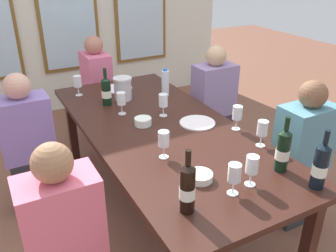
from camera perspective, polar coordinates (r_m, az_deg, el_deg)
name	(u,v)px	position (r m, az deg, el deg)	size (l,w,h in m)	color
ground_plane	(162,210)	(2.93, -0.91, -13.27)	(12.00, 12.00, 0.00)	brown
dining_table	(162,136)	(2.56, -1.01, -1.55)	(1.01, 2.28, 0.74)	#361A14
white_plate_0	(197,123)	(2.59, 4.71, 0.52)	(0.26, 0.26, 0.01)	white
white_plate_1	(118,88)	(3.28, -8.03, 5.96)	(0.26, 0.26, 0.01)	white
metal_pitcher	(123,88)	(3.01, -7.24, 5.98)	(0.16, 0.16, 0.19)	silver
wine_bottle_0	(106,91)	(2.91, -9.83, 5.52)	(0.08, 0.08, 0.31)	black
wine_bottle_1	(187,188)	(1.68, 3.11, -9.88)	(0.08, 0.08, 0.33)	black
wine_bottle_2	(320,166)	(2.00, 23.17, -5.88)	(0.08, 0.08, 0.33)	black
wine_bottle_3	(283,150)	(2.08, 17.89, -3.70)	(0.08, 0.08, 0.33)	black
tasting_bowl_0	(200,177)	(1.96, 5.11, -8.05)	(0.14, 0.14, 0.04)	white
tasting_bowl_1	(143,121)	(2.56, -4.02, 0.72)	(0.12, 0.12, 0.05)	white
water_bottle	(165,83)	(3.06, -0.43, 6.90)	(0.06, 0.06, 0.24)	white
wine_glass_0	(163,101)	(2.66, -0.77, 3.95)	(0.07, 0.07, 0.17)	white
wine_glass_1	(77,82)	(3.16, -14.27, 6.86)	(0.07, 0.07, 0.17)	white
wine_glass_2	(164,140)	(2.11, -0.69, -2.27)	(0.07, 0.07, 0.17)	white
wine_glass_3	(237,113)	(2.50, 11.02, 2.01)	(0.07, 0.07, 0.17)	white
wine_glass_4	(121,100)	(2.72, -7.48, 4.20)	(0.07, 0.07, 0.17)	white
wine_glass_5	(234,174)	(1.83, 10.56, -7.60)	(0.07, 0.07, 0.17)	white
wine_glass_6	(252,166)	(1.92, 13.29, -6.23)	(0.07, 0.07, 0.17)	white
wine_glass_7	(262,129)	(2.31, 14.87, -0.42)	(0.07, 0.07, 0.17)	white
seated_person_0	(29,147)	(2.90, -21.35, -3.22)	(0.38, 0.24, 1.11)	#29292E
seated_person_1	(213,106)	(3.46, 7.23, 3.23)	(0.38, 0.24, 1.11)	#352B40
seated_person_2	(66,246)	(1.96, -16.00, -17.89)	(0.38, 0.24, 1.11)	#35382B
seated_person_3	(301,158)	(2.74, 20.48, -4.82)	(0.38, 0.24, 1.11)	#2D2F32
seated_person_4	(98,91)	(3.89, -11.17, 5.54)	(0.24, 0.38, 1.11)	#25243A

